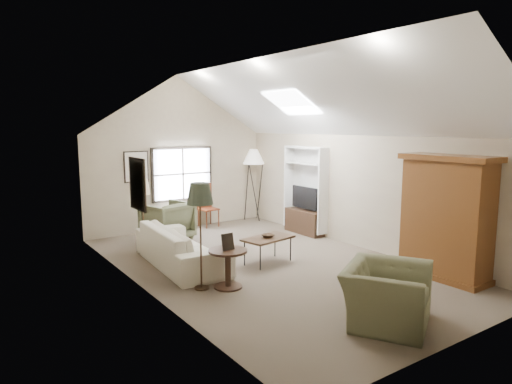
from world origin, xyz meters
TOP-DOWN VIEW (x-y plane):
  - room_shell at (0.00, 0.00)m, footprint 5.01×8.01m
  - window at (0.10, 3.96)m, footprint 1.72×0.08m
  - skylight at (1.30, 0.90)m, footprint 0.80×1.20m
  - wall_art at (-1.88, 1.94)m, footprint 1.97×3.71m
  - armoire at (2.18, -2.40)m, footprint 0.60×1.50m
  - tv_alcove at (2.34, 1.60)m, footprint 0.32×1.30m
  - media_console at (2.32, 1.60)m, footprint 0.34×1.18m
  - tv_panel at (2.32, 1.60)m, footprint 0.05×0.90m
  - sofa at (-1.40, 0.95)m, footprint 1.20×2.69m
  - armchair_near at (-0.23, -3.09)m, footprint 1.62×1.56m
  - armchair_far at (-0.83, 2.91)m, footprint 1.19×1.21m
  - coffee_table at (0.08, 0.09)m, footprint 1.11×0.75m
  - bowl at (0.08, 0.09)m, footprint 0.29×0.29m
  - side_table at (-1.30, -0.65)m, footprint 0.70×0.70m
  - side_chair at (0.72, 3.70)m, footprint 0.49×0.49m
  - tripod_lamp at (2.20, 3.70)m, footprint 0.62×0.62m
  - dark_lamp at (-1.70, -0.45)m, footprint 0.47×0.47m
  - tan_lamp at (-1.70, 2.15)m, footprint 0.35×0.35m

SIDE VIEW (x-z plane):
  - coffee_table at x=0.08m, z-range 0.00..0.52m
  - media_console at x=2.32m, z-range 0.00..0.60m
  - side_table at x=-1.30m, z-range 0.00..0.66m
  - sofa at x=-1.40m, z-range 0.00..0.77m
  - armchair_near at x=-0.23m, z-range 0.00..0.81m
  - armchair_far at x=-0.83m, z-range 0.00..0.92m
  - bowl at x=0.08m, z-range 0.52..0.58m
  - side_chair at x=0.72m, z-range 0.00..1.16m
  - tan_lamp at x=-1.70m, z-range 0.00..1.64m
  - dark_lamp at x=-1.70m, z-range 0.00..1.83m
  - tv_panel at x=2.32m, z-range 0.65..1.20m
  - tripod_lamp at x=2.20m, z-range 0.00..2.08m
  - armoire at x=2.18m, z-range 0.00..2.20m
  - tv_alcove at x=2.34m, z-range 0.10..2.20m
  - window at x=0.10m, z-range 0.74..2.16m
  - wall_art at x=-1.88m, z-range 1.29..2.17m
  - room_shell at x=0.00m, z-range 1.21..5.21m
  - skylight at x=1.30m, z-range 2.96..3.48m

